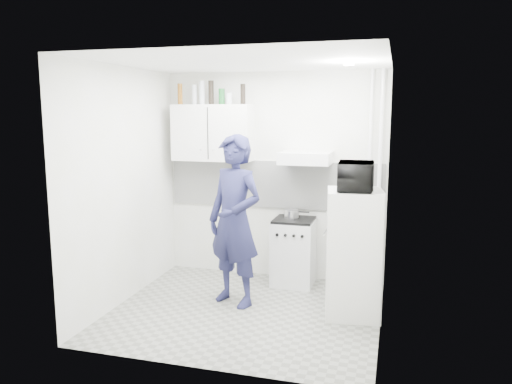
# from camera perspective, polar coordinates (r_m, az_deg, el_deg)

# --- Properties ---
(floor) EXTENTS (2.80, 2.80, 0.00)m
(floor) POSITION_cam_1_polar(r_m,az_deg,el_deg) (5.49, -1.20, -13.47)
(floor) COLOR gray
(floor) RESTS_ON ground
(ceiling) EXTENTS (2.80, 2.80, 0.00)m
(ceiling) POSITION_cam_1_polar(r_m,az_deg,el_deg) (5.09, -1.31, 14.66)
(ceiling) COLOR white
(ceiling) RESTS_ON wall_back
(wall_back) EXTENTS (2.80, 0.00, 2.80)m
(wall_back) POSITION_cam_1_polar(r_m,az_deg,el_deg) (6.32, 2.06, 1.79)
(wall_back) COLOR beige
(wall_back) RESTS_ON floor
(wall_left) EXTENTS (0.00, 2.60, 2.60)m
(wall_left) POSITION_cam_1_polar(r_m,az_deg,el_deg) (5.70, -14.85, 0.66)
(wall_left) COLOR beige
(wall_left) RESTS_ON floor
(wall_right) EXTENTS (0.00, 2.60, 2.60)m
(wall_right) POSITION_cam_1_polar(r_m,az_deg,el_deg) (4.91, 14.57, -0.66)
(wall_right) COLOR beige
(wall_right) RESTS_ON floor
(person) EXTENTS (0.80, 0.68, 1.88)m
(person) POSITION_cam_1_polar(r_m,az_deg,el_deg) (5.44, -2.44, -3.30)
(person) COLOR #1D1E43
(person) RESTS_ON floor
(stove) EXTENTS (0.50, 0.50, 0.79)m
(stove) POSITION_cam_1_polar(r_m,az_deg,el_deg) (6.20, 4.32, -6.92)
(stove) COLOR silver
(stove) RESTS_ON floor
(fridge) EXTENTS (0.62, 0.62, 1.33)m
(fridge) POSITION_cam_1_polar(r_m,az_deg,el_deg) (5.29, 11.08, -6.90)
(fridge) COLOR silver
(fridge) RESTS_ON floor
(stove_top) EXTENTS (0.48, 0.48, 0.03)m
(stove_top) POSITION_cam_1_polar(r_m,az_deg,el_deg) (6.10, 4.37, -3.20)
(stove_top) COLOR black
(stove_top) RESTS_ON stove
(saucepan) EXTENTS (0.18, 0.18, 0.10)m
(saucepan) POSITION_cam_1_polar(r_m,az_deg,el_deg) (6.15, 4.08, -2.49)
(saucepan) COLOR silver
(saucepan) RESTS_ON stove_top
(microwave) EXTENTS (0.53, 0.38, 0.28)m
(microwave) POSITION_cam_1_polar(r_m,az_deg,el_deg) (5.13, 11.35, 1.79)
(microwave) COLOR black
(microwave) RESTS_ON fridge
(bottle_a) EXTENTS (0.06, 0.06, 0.26)m
(bottle_a) POSITION_cam_1_polar(r_m,az_deg,el_deg) (6.50, -8.67, 11.00)
(bottle_a) COLOR brown
(bottle_a) RESTS_ON upper_cabinet
(bottle_b) EXTENTS (0.06, 0.06, 0.24)m
(bottle_b) POSITION_cam_1_polar(r_m,az_deg,el_deg) (6.42, -7.06, 10.97)
(bottle_b) COLOR #B2B7BC
(bottle_b) RESTS_ON upper_cabinet
(bottle_c) EXTENTS (0.07, 0.07, 0.29)m
(bottle_c) POSITION_cam_1_polar(r_m,az_deg,el_deg) (6.38, -6.19, 11.21)
(bottle_c) COLOR #B2B7BC
(bottle_c) RESTS_ON upper_cabinet
(bottle_d) EXTENTS (0.07, 0.07, 0.29)m
(bottle_d) POSITION_cam_1_polar(r_m,az_deg,el_deg) (6.34, -5.16, 11.25)
(bottle_d) COLOR black
(bottle_d) RESTS_ON upper_cabinet
(canister_a) EXTENTS (0.08, 0.08, 0.19)m
(canister_a) POSITION_cam_1_polar(r_m,az_deg,el_deg) (6.29, -3.94, 10.83)
(canister_a) COLOR #144C1E
(canister_a) RESTS_ON upper_cabinet
(canister_b) EXTENTS (0.07, 0.07, 0.14)m
(canister_b) POSITION_cam_1_polar(r_m,az_deg,el_deg) (6.25, -3.08, 10.61)
(canister_b) COLOR #B2B7BC
(canister_b) RESTS_ON upper_cabinet
(bottle_e) EXTENTS (0.06, 0.06, 0.25)m
(bottle_e) POSITION_cam_1_polar(r_m,az_deg,el_deg) (6.20, -1.51, 11.12)
(bottle_e) COLOR black
(bottle_e) RESTS_ON upper_cabinet
(upper_cabinet) EXTENTS (1.00, 0.35, 0.70)m
(upper_cabinet) POSITION_cam_1_polar(r_m,az_deg,el_deg) (6.33, -4.94, 6.77)
(upper_cabinet) COLOR silver
(upper_cabinet) RESTS_ON wall_back
(range_hood) EXTENTS (0.60, 0.50, 0.14)m
(range_hood) POSITION_cam_1_polar(r_m,az_deg,el_deg) (5.96, 5.72, 3.90)
(range_hood) COLOR silver
(range_hood) RESTS_ON wall_back
(backsplash) EXTENTS (2.74, 0.03, 0.60)m
(backsplash) POSITION_cam_1_polar(r_m,az_deg,el_deg) (6.32, 2.03, 0.87)
(backsplash) COLOR white
(backsplash) RESTS_ON wall_back
(pipe_a) EXTENTS (0.05, 0.05, 2.60)m
(pipe_a) POSITION_cam_1_polar(r_m,az_deg,el_deg) (6.07, 13.89, 1.21)
(pipe_a) COLOR silver
(pipe_a) RESTS_ON floor
(pipe_b) EXTENTS (0.04, 0.04, 2.60)m
(pipe_b) POSITION_cam_1_polar(r_m,az_deg,el_deg) (6.08, 12.76, 1.26)
(pipe_b) COLOR silver
(pipe_b) RESTS_ON floor
(ceiling_spot_fixture) EXTENTS (0.10, 0.10, 0.02)m
(ceiling_spot_fixture) POSITION_cam_1_polar(r_m,az_deg,el_deg) (5.09, 10.57, 14.17)
(ceiling_spot_fixture) COLOR white
(ceiling_spot_fixture) RESTS_ON ceiling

